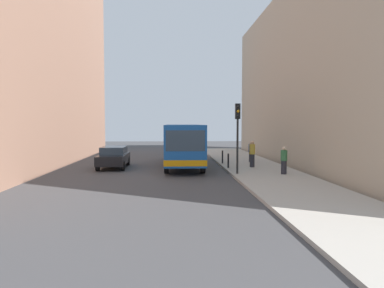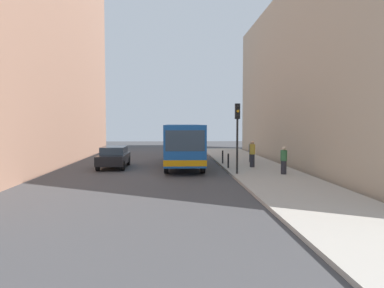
{
  "view_description": "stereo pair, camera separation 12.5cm",
  "coord_description": "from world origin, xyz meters",
  "px_view_note": "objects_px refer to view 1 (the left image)",
  "views": [
    {
      "loc": [
        -0.31,
        -21.4,
        3.09
      ],
      "look_at": [
        1.07,
        2.23,
        1.71
      ],
      "focal_mm": 32.99,
      "sensor_mm": 36.0,
      "label": 1
    },
    {
      "loc": [
        -0.19,
        -21.41,
        3.09
      ],
      "look_at": [
        1.07,
        2.23,
        1.71
      ],
      "focal_mm": 32.99,
      "sensor_mm": 36.0,
      "label": 2
    }
  ],
  "objects_px": {
    "pedestrian_far_sidewalk": "(251,152)",
    "bus": "(183,142)",
    "car_beside_bus": "(114,157)",
    "bollard_near": "(228,161)",
    "pedestrian_mid_sidewalk": "(252,154)",
    "traffic_light": "(238,125)",
    "pedestrian_near_signal": "(284,160)",
    "bollard_mid": "(222,157)"
  },
  "relations": [
    {
      "from": "traffic_light",
      "to": "pedestrian_near_signal",
      "type": "distance_m",
      "value": 3.39
    },
    {
      "from": "bollard_near",
      "to": "pedestrian_near_signal",
      "type": "relative_size",
      "value": 0.59
    },
    {
      "from": "bollard_mid",
      "to": "bus",
      "type": "bearing_deg",
      "value": -179.82
    },
    {
      "from": "car_beside_bus",
      "to": "pedestrian_mid_sidewalk",
      "type": "distance_m",
      "value": 9.56
    },
    {
      "from": "pedestrian_far_sidewalk",
      "to": "pedestrian_mid_sidewalk",
      "type": "bearing_deg",
      "value": 147.61
    },
    {
      "from": "car_beside_bus",
      "to": "bollard_near",
      "type": "height_order",
      "value": "car_beside_bus"
    },
    {
      "from": "bus",
      "to": "pedestrian_far_sidewalk",
      "type": "distance_m",
      "value": 5.35
    },
    {
      "from": "car_beside_bus",
      "to": "traffic_light",
      "type": "bearing_deg",
      "value": 150.44
    },
    {
      "from": "car_beside_bus",
      "to": "pedestrian_near_signal",
      "type": "xyz_separation_m",
      "value": [
        10.54,
        -4.71,
        0.16
      ]
    },
    {
      "from": "bus",
      "to": "pedestrian_near_signal",
      "type": "bearing_deg",
      "value": 135.39
    },
    {
      "from": "car_beside_bus",
      "to": "bollard_near",
      "type": "distance_m",
      "value": 7.96
    },
    {
      "from": "pedestrian_near_signal",
      "to": "pedestrian_mid_sidewalk",
      "type": "bearing_deg",
      "value": -12.63
    },
    {
      "from": "bus",
      "to": "bollard_near",
      "type": "distance_m",
      "value": 4.09
    },
    {
      "from": "bollard_near",
      "to": "bollard_mid",
      "type": "height_order",
      "value": "same"
    },
    {
      "from": "bus",
      "to": "pedestrian_mid_sidewalk",
      "type": "height_order",
      "value": "bus"
    },
    {
      "from": "bollard_mid",
      "to": "pedestrian_far_sidewalk",
      "type": "height_order",
      "value": "pedestrian_far_sidewalk"
    },
    {
      "from": "pedestrian_mid_sidewalk",
      "to": "car_beside_bus",
      "type": "bearing_deg",
      "value": -117.91
    },
    {
      "from": "pedestrian_mid_sidewalk",
      "to": "pedestrian_near_signal",
      "type": "bearing_deg",
      "value": -2.33
    },
    {
      "from": "bollard_mid",
      "to": "pedestrian_near_signal",
      "type": "xyz_separation_m",
      "value": [
        2.76,
        -5.72,
        0.32
      ]
    },
    {
      "from": "pedestrian_mid_sidewalk",
      "to": "bollard_mid",
      "type": "bearing_deg",
      "value": -164.15
    },
    {
      "from": "car_beside_bus",
      "to": "bollard_near",
      "type": "bearing_deg",
      "value": 167.3
    },
    {
      "from": "traffic_light",
      "to": "pedestrian_near_signal",
      "type": "bearing_deg",
      "value": -7.7
    },
    {
      "from": "pedestrian_near_signal",
      "to": "bollard_near",
      "type": "bearing_deg",
      "value": 11.88
    },
    {
      "from": "car_beside_bus",
      "to": "traffic_light",
      "type": "height_order",
      "value": "traffic_light"
    },
    {
      "from": "bollard_mid",
      "to": "pedestrian_near_signal",
      "type": "distance_m",
      "value": 6.36
    },
    {
      "from": "pedestrian_mid_sidewalk",
      "to": "pedestrian_far_sidewalk",
      "type": "distance_m",
      "value": 3.21
    },
    {
      "from": "bollard_near",
      "to": "pedestrian_mid_sidewalk",
      "type": "bearing_deg",
      "value": 11.59
    },
    {
      "from": "car_beside_bus",
      "to": "pedestrian_near_signal",
      "type": "relative_size",
      "value": 2.76
    },
    {
      "from": "bus",
      "to": "traffic_light",
      "type": "height_order",
      "value": "traffic_light"
    },
    {
      "from": "car_beside_bus",
      "to": "bollard_mid",
      "type": "distance_m",
      "value": 7.85
    },
    {
      "from": "bus",
      "to": "bollard_mid",
      "type": "xyz_separation_m",
      "value": [
        2.9,
        0.01,
        -1.1
      ]
    },
    {
      "from": "traffic_light",
      "to": "car_beside_bus",
      "type": "bearing_deg",
      "value": 151.12
    },
    {
      "from": "pedestrian_near_signal",
      "to": "pedestrian_mid_sidewalk",
      "type": "distance_m",
      "value": 3.56
    },
    {
      "from": "traffic_light",
      "to": "bollard_near",
      "type": "height_order",
      "value": "traffic_light"
    },
    {
      "from": "bollard_mid",
      "to": "pedestrian_far_sidewalk",
      "type": "xyz_separation_m",
      "value": [
        2.32,
        0.82,
        0.3
      ]
    },
    {
      "from": "bollard_mid",
      "to": "pedestrian_mid_sidewalk",
      "type": "relative_size",
      "value": 0.53
    },
    {
      "from": "bus",
      "to": "bollard_near",
      "type": "bearing_deg",
      "value": 138.09
    },
    {
      "from": "pedestrian_far_sidewalk",
      "to": "bus",
      "type": "bearing_deg",
      "value": 78.08
    },
    {
      "from": "traffic_light",
      "to": "bollard_near",
      "type": "relative_size",
      "value": 4.32
    },
    {
      "from": "car_beside_bus",
      "to": "pedestrian_far_sidewalk",
      "type": "xyz_separation_m",
      "value": [
        10.1,
        1.83,
        0.14
      ]
    },
    {
      "from": "car_beside_bus",
      "to": "pedestrian_mid_sidewalk",
      "type": "relative_size",
      "value": 2.49
    },
    {
      "from": "bollard_mid",
      "to": "pedestrian_mid_sidewalk",
      "type": "xyz_separation_m",
      "value": [
        1.68,
        -2.33,
        0.42
      ]
    }
  ]
}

